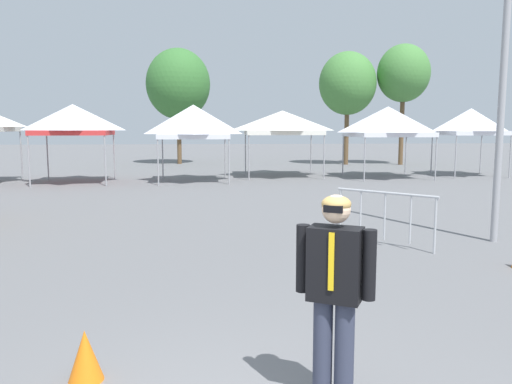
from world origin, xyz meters
TOP-DOWN VIEW (x-y plane):
  - canopy_tent_far_right at (-6.11, 18.62)m, footprint 3.20×3.20m
  - canopy_tent_behind_left at (-1.13, 18.77)m, footprint 3.08×3.08m
  - canopy_tent_right_of_center at (2.99, 20.69)m, footprint 3.62×3.62m
  - canopy_tent_left_of_center at (7.74, 19.62)m, footprint 3.48×3.48m
  - canopy_tent_behind_right at (12.05, 20.21)m, footprint 2.76×2.76m
  - person_foreground at (0.55, 0.58)m, footprint 0.59×0.41m
  - tree_behind_tents_left at (8.12, 28.10)m, footprint 3.54×3.54m
  - tree_behind_tents_right at (-2.40, 29.69)m, footprint 4.04×4.04m
  - tree_behind_tents_center at (11.53, 27.71)m, footprint 3.22×3.22m
  - crowd_barrier_by_lift at (2.95, 6.20)m, footprint 1.52×1.52m
  - traffic_cone_near_barrier at (-1.60, 1.22)m, footprint 0.32×0.32m

SIDE VIEW (x-z plane):
  - traffic_cone_near_barrier at x=-1.60m, z-range 0.00..0.48m
  - crowd_barrier_by_lift at x=2.95m, z-range 0.22..1.29m
  - person_foreground at x=0.55m, z-range 0.14..1.92m
  - canopy_tent_right_of_center at x=2.99m, z-range 0.99..4.10m
  - canopy_tent_behind_left at x=-1.13m, z-range 0.92..4.21m
  - canopy_tent_left_of_center at x=7.74m, z-range 0.95..4.23m
  - canopy_tent_behind_right at x=12.05m, z-range 0.98..4.21m
  - canopy_tent_far_right at x=-6.11m, z-range 1.00..4.28m
  - tree_behind_tents_left at x=8.12m, z-range 1.53..8.53m
  - tree_behind_tents_right at x=-2.40m, z-range 1.41..8.69m
  - tree_behind_tents_center at x=11.53m, z-range 1.91..9.34m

